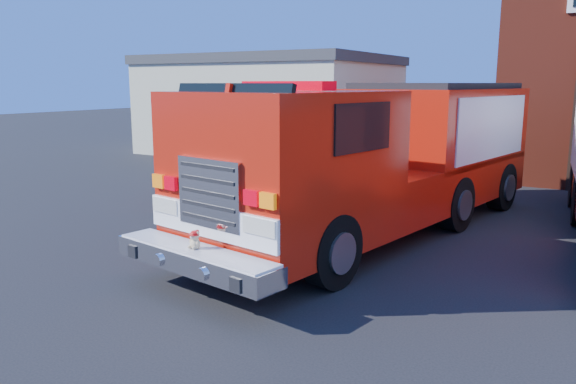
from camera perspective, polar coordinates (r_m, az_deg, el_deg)
The scene contains 4 objects.
ground at distance 10.99m, azimuth 3.14°, elevation -5.63°, with size 100.00×100.00×0.00m, color black.
side_building at distance 26.30m, azimuth -1.56°, elevation 8.95°, with size 10.20×8.20×4.35m.
fire_engine at distance 12.00m, azimuth 9.68°, elevation 3.67°, with size 4.68×10.65×3.18m.
pickup_truck at distance 16.28m, azimuth -3.87°, elevation 3.09°, with size 3.42×6.20×1.92m.
Camera 1 is at (4.73, -9.41, 3.14)m, focal length 35.00 mm.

